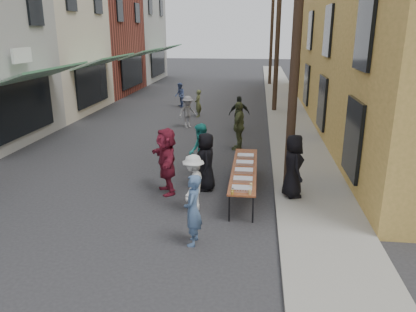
% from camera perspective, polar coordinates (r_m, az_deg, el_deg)
% --- Properties ---
extents(ground, '(120.00, 120.00, 0.00)m').
position_cam_1_polar(ground, '(10.21, -12.92, -9.54)').
color(ground, '#28282B').
rests_on(ground, ground).
extents(sidewalk, '(2.20, 60.00, 0.10)m').
position_cam_1_polar(sidewalk, '(24.01, 10.94, 6.24)').
color(sidewalk, gray).
rests_on(sidewalk, ground).
extents(storefront_row, '(8.00, 37.00, 9.00)m').
position_cam_1_polar(storefront_row, '(27.00, -23.42, 15.09)').
color(storefront_row, maroon).
rests_on(storefront_row, ground).
extents(building_ochre, '(10.00, 28.00, 10.00)m').
position_cam_1_polar(building_ochre, '(23.84, 27.27, 16.62)').
color(building_ochre, '#AB8A3D').
rests_on(building_ochre, ground).
extents(utility_pole_near, '(0.26, 0.26, 9.00)m').
position_cam_1_polar(utility_pole_near, '(11.57, 12.41, 16.75)').
color(utility_pole_near, '#2D2116').
rests_on(utility_pole_near, ground).
extents(utility_pole_mid, '(0.26, 0.26, 9.00)m').
position_cam_1_polar(utility_pole_mid, '(23.55, 9.81, 16.99)').
color(utility_pole_mid, '#2D2116').
rests_on(utility_pole_mid, ground).
extents(utility_pole_far, '(0.26, 0.26, 9.00)m').
position_cam_1_polar(utility_pole_far, '(35.54, 8.96, 17.07)').
color(utility_pole_far, '#2D2116').
rests_on(utility_pole_far, ground).
extents(serving_table, '(0.70, 4.00, 0.75)m').
position_cam_1_polar(serving_table, '(11.64, 5.12, -1.94)').
color(serving_table, maroon).
rests_on(serving_table, ground).
extents(catering_tray_sausage, '(0.50, 0.33, 0.08)m').
position_cam_1_polar(catering_tray_sausage, '(10.06, 4.79, -4.61)').
color(catering_tray_sausage, maroon).
rests_on(catering_tray_sausage, serving_table).
extents(catering_tray_foil_b, '(0.50, 0.33, 0.08)m').
position_cam_1_polar(catering_tray_foil_b, '(10.67, 4.94, -3.31)').
color(catering_tray_foil_b, '#B2B2B7').
rests_on(catering_tray_foil_b, serving_table).
extents(catering_tray_buns, '(0.50, 0.33, 0.08)m').
position_cam_1_polar(catering_tray_buns, '(11.33, 5.08, -2.07)').
color(catering_tray_buns, tan).
rests_on(catering_tray_buns, serving_table).
extents(catering_tray_foil_d, '(0.50, 0.33, 0.08)m').
position_cam_1_polar(catering_tray_foil_d, '(11.99, 5.20, -0.97)').
color(catering_tray_foil_d, '#B2B2B7').
rests_on(catering_tray_foil_d, serving_table).
extents(catering_tray_buns_end, '(0.50, 0.33, 0.08)m').
position_cam_1_polar(catering_tray_buns_end, '(12.66, 5.31, 0.02)').
color(catering_tray_buns_end, tan).
rests_on(catering_tray_buns_end, serving_table).
extents(condiment_jar_a, '(0.07, 0.07, 0.08)m').
position_cam_1_polar(condiment_jar_a, '(9.80, 3.43, -5.21)').
color(condiment_jar_a, '#A57F26').
rests_on(condiment_jar_a, serving_table).
extents(condiment_jar_b, '(0.07, 0.07, 0.08)m').
position_cam_1_polar(condiment_jar_b, '(9.89, 3.46, -4.99)').
color(condiment_jar_b, '#A57F26').
rests_on(condiment_jar_b, serving_table).
extents(condiment_jar_c, '(0.07, 0.07, 0.08)m').
position_cam_1_polar(condiment_jar_c, '(9.98, 3.50, -4.77)').
color(condiment_jar_c, '#A57F26').
rests_on(condiment_jar_c, serving_table).
extents(cup_stack, '(0.08, 0.08, 0.12)m').
position_cam_1_polar(cup_stack, '(9.82, 5.90, -5.09)').
color(cup_stack, tan).
rests_on(cup_stack, serving_table).
extents(guest_front_a, '(0.71, 0.94, 1.72)m').
position_cam_1_polar(guest_front_a, '(11.83, -0.30, -0.78)').
color(guest_front_a, black).
rests_on(guest_front_a, ground).
extents(guest_front_b, '(0.39, 0.59, 1.61)m').
position_cam_1_polar(guest_front_b, '(8.85, -2.15, -7.62)').
color(guest_front_b, '#466087').
rests_on(guest_front_b, ground).
extents(guest_front_c, '(0.89, 1.02, 1.78)m').
position_cam_1_polar(guest_front_c, '(12.67, -1.09, 0.59)').
color(guest_front_c, teal).
rests_on(guest_front_c, ground).
extents(guest_front_d, '(0.71, 1.07, 1.54)m').
position_cam_1_polar(guest_front_d, '(10.41, -2.06, -3.92)').
color(guest_front_d, silver).
rests_on(guest_front_d, ground).
extents(guest_front_e, '(0.72, 1.19, 1.90)m').
position_cam_1_polar(guest_front_e, '(15.91, 4.35, 4.24)').
color(guest_front_e, '#4A5330').
rests_on(guest_front_e, ground).
extents(guest_queue_back, '(1.24, 1.87, 1.93)m').
position_cam_1_polar(guest_queue_back, '(11.62, -5.86, -0.68)').
color(guest_queue_back, maroon).
rests_on(guest_queue_back, ground).
extents(server, '(0.74, 0.97, 1.76)m').
position_cam_1_polar(server, '(11.32, 11.88, -1.37)').
color(server, black).
rests_on(server, sidewalk).
extents(passerby_left, '(1.12, 1.09, 1.54)m').
position_cam_1_polar(passerby_left, '(19.60, -2.87, 6.21)').
color(passerby_left, slate).
rests_on(passerby_left, ground).
extents(passerby_mid, '(1.02, 0.61, 1.64)m').
position_cam_1_polar(passerby_mid, '(18.93, 4.41, 5.94)').
color(passerby_mid, black).
rests_on(passerby_mid, ground).
extents(passerby_right, '(0.37, 0.55, 1.47)m').
position_cam_1_polar(passerby_right, '(22.09, -1.41, 7.41)').
color(passerby_right, '#4D5430').
rests_on(passerby_right, ground).
extents(passerby_far, '(0.78, 0.87, 1.48)m').
position_cam_1_polar(passerby_far, '(25.00, -3.97, 8.55)').
color(passerby_far, '#455585').
rests_on(passerby_far, ground).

